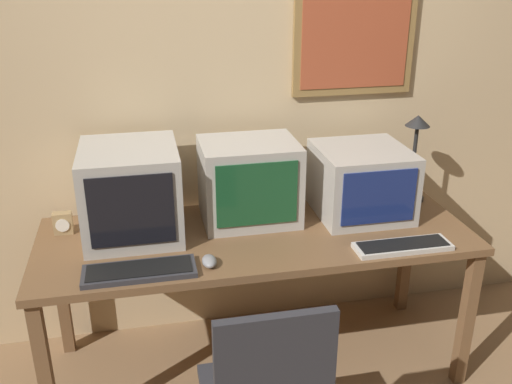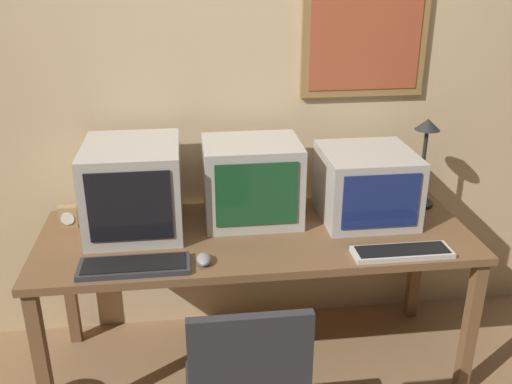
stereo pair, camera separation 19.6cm
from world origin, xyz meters
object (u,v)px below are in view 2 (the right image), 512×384
object	(u,v)px
keyboard_main	(134,266)
keyboard_side	(402,252)
monitor_left	(134,187)
mouse_near_keyboard	(204,259)
monitor_right	(366,185)
desk_clock	(68,216)
monitor_center	(252,181)
desk_lamp	(425,150)

from	to	relation	value
keyboard_main	keyboard_side	world-z (taller)	same
monitor_left	keyboard_side	bearing A→B (deg)	-19.62
keyboard_main	mouse_near_keyboard	distance (m)	0.29
monitor_right	desk_clock	distance (m)	1.43
monitor_left	monitor_center	size ratio (longest dim) A/B	1.06
monitor_center	desk_lamp	xyz separation A→B (m)	(0.87, 0.06, 0.10)
monitor_right	mouse_near_keyboard	xyz separation A→B (m)	(-0.80, -0.37, -0.15)
monitor_right	keyboard_side	world-z (taller)	monitor_right
monitor_left	desk_lamp	distance (m)	1.43
monitor_left	monitor_center	xyz separation A→B (m)	(0.55, 0.04, -0.01)
mouse_near_keyboard	desk_clock	distance (m)	0.76
monitor_center	monitor_right	size ratio (longest dim) A/B	1.02
desk_clock	desk_lamp	world-z (taller)	desk_lamp
keyboard_side	mouse_near_keyboard	size ratio (longest dim) A/B	4.30
monitor_center	desk_lamp	world-z (taller)	desk_lamp
keyboard_main	desk_lamp	bearing A→B (deg)	18.80
monitor_left	desk_lamp	bearing A→B (deg)	3.78
mouse_near_keyboard	desk_lamp	size ratio (longest dim) A/B	0.22
keyboard_side	mouse_near_keyboard	bearing A→B (deg)	177.90
keyboard_side	monitor_right	bearing A→B (deg)	96.81
mouse_near_keyboard	desk_lamp	distance (m)	1.25
mouse_near_keyboard	desk_lamp	world-z (taller)	desk_lamp
keyboard_side	desk_clock	distance (m)	1.54
monitor_center	mouse_near_keyboard	xyz separation A→B (m)	(-0.25, -0.41, -0.18)
keyboard_main	monitor_left	bearing A→B (deg)	92.00
monitor_left	desk_lamp	size ratio (longest dim) A/B	1.06
desk_lamp	mouse_near_keyboard	bearing A→B (deg)	-157.24
mouse_near_keyboard	monitor_left	bearing A→B (deg)	128.33
monitor_left	keyboard_main	size ratio (longest dim) A/B	1.06
monitor_center	keyboard_side	xyz separation A→B (m)	(0.60, -0.45, -0.18)
keyboard_side	desk_lamp	world-z (taller)	desk_lamp
desk_clock	monitor_center	bearing A→B (deg)	-1.21
monitor_center	desk_clock	size ratio (longest dim) A/B	4.40
monitor_right	keyboard_main	distance (m)	1.16
monitor_left	monitor_center	bearing A→B (deg)	3.73
keyboard_main	desk_clock	bearing A→B (deg)	127.18
keyboard_main	keyboard_side	xyz separation A→B (m)	(1.13, -0.02, 0.00)
monitor_center	desk_lamp	size ratio (longest dim) A/B	1.00
keyboard_main	mouse_near_keyboard	xyz separation A→B (m)	(0.29, 0.01, 0.01)
monitor_left	keyboard_main	bearing A→B (deg)	-88.00
monitor_right	keyboard_side	distance (m)	0.43
keyboard_main	monitor_right	bearing A→B (deg)	19.02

